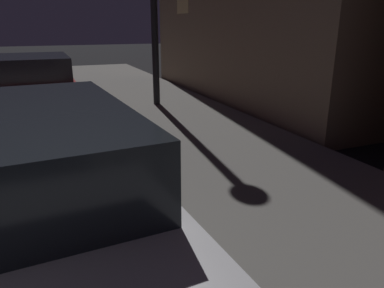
# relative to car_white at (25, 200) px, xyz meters

# --- Properties ---
(car_white) EXTENTS (2.30, 4.69, 1.43)m
(car_white) POSITION_rel_car_white_xyz_m (0.00, 0.00, 0.00)
(car_white) COLOR silver
(car_white) RESTS_ON ground
(car_red) EXTENTS (2.08, 4.24, 1.43)m
(car_red) POSITION_rel_car_white_xyz_m (0.00, 5.46, -0.02)
(car_red) COLOR maroon
(car_red) RESTS_ON ground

